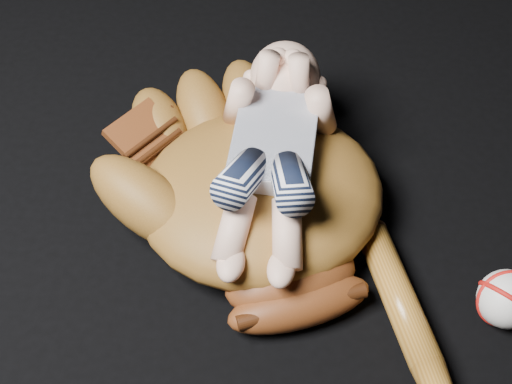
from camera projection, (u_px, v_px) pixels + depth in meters
baseball_glove at (261, 186)px, 1.09m from camera, size 0.56×0.60×0.15m
newborn_baby at (272, 153)px, 1.05m from camera, size 0.22×0.41×0.16m
baseball at (507, 299)px, 1.01m from camera, size 0.10×0.10×0.08m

